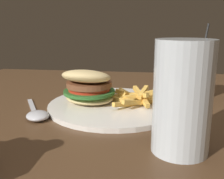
{
  "coord_description": "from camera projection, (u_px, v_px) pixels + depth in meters",
  "views": [
    {
      "loc": [
        -0.0,
        0.47,
        0.92
      ],
      "look_at": [
        0.07,
        -0.1,
        0.77
      ],
      "focal_mm": 42.0,
      "sensor_mm": 36.0,
      "label": 1
    }
  ],
  "objects": [
    {
      "name": "beer_glass",
      "position": [
        179.0,
        101.0,
        0.38
      ],
      "size": [
        0.08,
        0.08,
        0.17
      ],
      "color": "silver",
      "rests_on": "dining_table"
    },
    {
      "name": "spoon",
      "position": [
        34.0,
        115.0,
        0.52
      ],
      "size": [
        0.11,
        0.17,
        0.02
      ],
      "rotation": [
        0.0,
        0.0,
        2.1
      ],
      "color": "silver",
      "rests_on": "dining_table"
    },
    {
      "name": "juice_glass",
      "position": [
        191.0,
        79.0,
        0.66
      ],
      "size": [
        0.07,
        0.07,
        0.19
      ],
      "color": "silver",
      "rests_on": "dining_table"
    },
    {
      "name": "meal_plate_near",
      "position": [
        102.0,
        96.0,
        0.59
      ],
      "size": [
        0.3,
        0.3,
        0.1
      ],
      "color": "white",
      "rests_on": "dining_table"
    }
  ]
}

